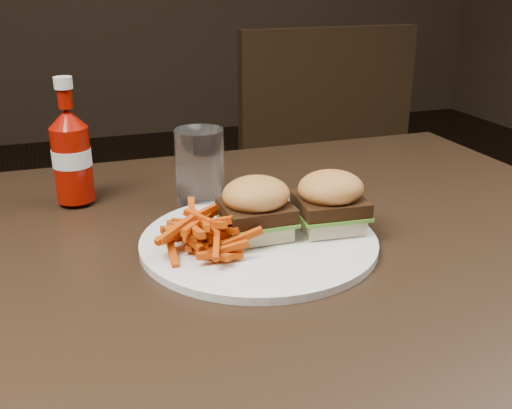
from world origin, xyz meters
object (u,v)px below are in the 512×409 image
object	(u,v)px
chair_far	(291,199)
dining_table	(195,265)
ketchup_bottle	(73,164)
tumbler	(200,167)
plate	(259,241)

from	to	relation	value
chair_far	dining_table	bearing A→B (deg)	60.39
chair_far	ketchup_bottle	world-z (taller)	ketchup_bottle
chair_far	tumbler	distance (m)	0.95
dining_table	tumbler	bearing A→B (deg)	73.25
ketchup_bottle	tumbler	distance (m)	0.18
chair_far	plate	bearing A→B (deg)	64.61
plate	tumbler	size ratio (longest dim) A/B	2.67
chair_far	tumbler	xyz separation A→B (m)	(-0.45, -0.75, 0.38)
dining_table	plate	distance (m)	0.08
ketchup_bottle	tumbler	size ratio (longest dim) A/B	0.98
tumbler	dining_table	bearing A→B (deg)	-106.75
dining_table	ketchup_bottle	world-z (taller)	ketchup_bottle
dining_table	tumbler	size ratio (longest dim) A/B	10.97
plate	tumbler	bearing A→B (deg)	101.10
chair_far	plate	world-z (taller)	plate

